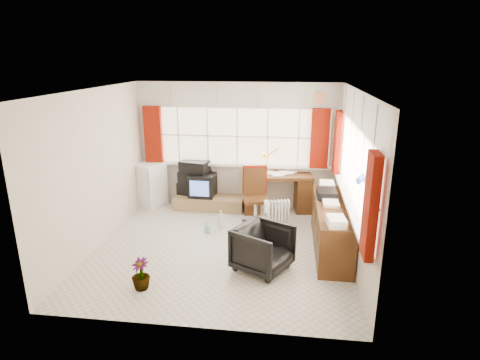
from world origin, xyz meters
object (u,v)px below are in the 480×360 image
object	(u,v)px
radiator	(278,219)
credenza	(331,226)
office_chair	(263,248)
crt_tv	(202,185)
tv_bench	(209,202)
desk	(277,190)
task_chair	(255,194)
desk_lamp	(277,155)
mini_fridge	(149,184)

from	to	relation	value
radiator	credenza	size ratio (longest dim) A/B	0.29
office_chair	crt_tv	xyz separation A→B (m)	(-1.39, 2.35, 0.15)
credenza	tv_bench	world-z (taller)	credenza
desk	crt_tv	distance (m)	1.51
credenza	radiator	bearing A→B (deg)	147.64
office_chair	radiator	size ratio (longest dim) A/B	1.25
desk	task_chair	distance (m)	0.85
desk_lamp	credenza	world-z (taller)	desk_lamp
radiator	mini_fridge	bearing A→B (deg)	159.10
office_chair	desk_lamp	bearing A→B (deg)	26.65
radiator	mini_fridge	size ratio (longest dim) A/B	0.65
desk	radiator	xyz separation A→B (m)	(0.06, -1.06, -0.18)
radiator	tv_bench	distance (m)	1.73
credenza	mini_fridge	world-z (taller)	mini_fridge
desk	office_chair	bearing A→B (deg)	-92.75
radiator	mini_fridge	world-z (taller)	mini_fridge
mini_fridge	desk_lamp	bearing A→B (deg)	6.02
credenza	tv_bench	bearing A→B (deg)	146.30
desk_lamp	radiator	size ratio (longest dim) A/B	0.79
office_chair	tv_bench	distance (m)	2.63
office_chair	credenza	distance (m)	1.29
office_chair	tv_bench	bearing A→B (deg)	56.89
tv_bench	mini_fridge	bearing A→B (deg)	178.07
desk	desk_lamp	xyz separation A→B (m)	(-0.04, 0.23, 0.66)
desk	radiator	size ratio (longest dim) A/B	2.41
desk	office_chair	world-z (taller)	desk
tv_bench	mini_fridge	world-z (taller)	mini_fridge
office_chair	tv_bench	xyz separation A→B (m)	(-1.25, 2.31, -0.21)
task_chair	crt_tv	xyz separation A→B (m)	(-1.13, 0.70, -0.09)
desk	office_chair	distance (m)	2.39
task_chair	credenza	size ratio (longest dim) A/B	0.54
desk_lamp	radiator	world-z (taller)	desk_lamp
desk	mini_fridge	bearing A→B (deg)	-179.17
desk	radiator	distance (m)	1.08
desk_lamp	crt_tv	size ratio (longest dim) A/B	0.88
crt_tv	mini_fridge	size ratio (longest dim) A/B	0.59
crt_tv	desk_lamp	bearing A→B (deg)	10.58
mini_fridge	task_chair	bearing A→B (deg)	-17.51
tv_bench	crt_tv	bearing A→B (deg)	164.17
desk	task_chair	world-z (taller)	task_chair
desk_lamp	task_chair	bearing A→B (deg)	-109.11
radiator	tv_bench	world-z (taller)	radiator
desk	mini_fridge	distance (m)	2.62
desk	credenza	world-z (taller)	credenza
task_chair	radiator	world-z (taller)	task_chair
desk	office_chair	xyz separation A→B (m)	(-0.11, -2.39, -0.09)
desk_lamp	crt_tv	bearing A→B (deg)	-169.42
desk	desk_lamp	distance (m)	0.70
desk_lamp	task_chair	size ratio (longest dim) A/B	0.43
desk	desk_lamp	world-z (taller)	desk_lamp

